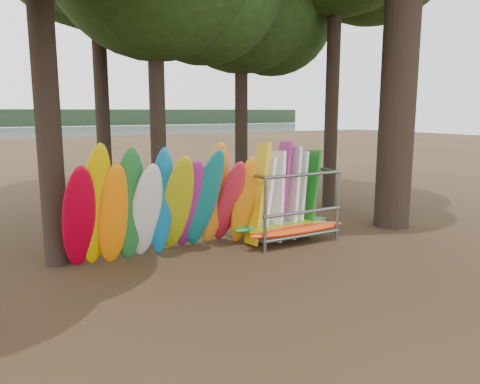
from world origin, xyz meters
TOP-DOWN VIEW (x-y plane):
  - ground at (0.00, 0.00)m, footprint 120.00×120.00m
  - lake at (0.00, 60.00)m, footprint 160.00×160.00m
  - far_shore at (0.00, 110.00)m, footprint 160.00×4.00m
  - kayak_row at (-2.49, 1.09)m, footprint 4.96×2.16m
  - storage_rack at (0.97, 0.95)m, footprint 3.21×1.56m

SIDE VIEW (x-z plane):
  - ground at x=0.00m, z-range 0.00..0.00m
  - lake at x=0.00m, z-range 0.00..0.00m
  - storage_rack at x=0.97m, z-range -0.47..2.35m
  - kayak_row at x=-2.49m, z-range -0.23..2.86m
  - far_shore at x=0.00m, z-range 0.00..4.00m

